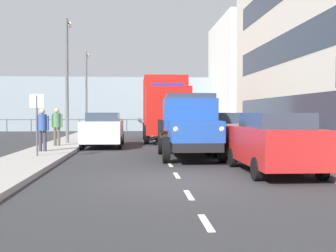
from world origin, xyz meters
The scene contains 17 objects.
ground_plane centered at (0.00, -8.10, 0.00)m, with size 80.00×80.00×0.00m, color #2D2D30.
sidewalk_left centered at (-4.82, -8.10, 0.07)m, with size 2.15×38.11×0.15m, color #9E9993.
sidewalk_right centered at (4.82, -8.10, 0.07)m, with size 2.15×38.11×0.15m, color #9E9993.
road_centreline_markings centered at (0.00, -7.27, 0.00)m, with size 0.12×33.71×0.01m.
building_far_block centered at (-9.38, -26.88, 4.83)m, with size 6.97×10.18×9.65m.
sea_horizon centered at (0.00, -30.16, 2.50)m, with size 80.00×0.80×5.00m, color #84939E.
seawall_railing centered at (0.00, -26.56, 0.92)m, with size 28.08×0.08×1.20m.
truck_vintage_blue centered at (-0.87, -5.30, 1.18)m, with size 2.17×5.64×2.43m.
lorry_cargo_red centered at (-0.57, -15.70, 2.08)m, with size 2.58×8.20×3.87m.
car_red_kerbside_near centered at (-2.79, -1.36, 0.90)m, with size 1.88×4.58×1.72m.
car_grey_kerbside_1 centered at (-2.79, -7.16, 0.90)m, with size 1.88×4.20×1.72m.
car_white_oppositeside_0 centered at (2.79, -11.10, 0.90)m, with size 1.95×4.53×1.72m.
pedestrian_in_dark_coat centered at (4.93, -7.22, 1.18)m, with size 0.53×0.34×1.74m.
pedestrian_couple_b centered at (4.91, -10.26, 1.21)m, with size 0.53×0.34×1.79m.
lamp_post_promenade centered at (4.74, -12.44, 4.00)m, with size 0.32×1.14×6.46m.
lamp_post_far centered at (4.96, -22.92, 3.84)m, with size 0.32×1.14×6.16m.
street_sign centered at (4.72, -5.29, 1.68)m, with size 0.50×0.07×2.25m.
Camera 1 is at (1.07, 10.88, 1.73)m, focal length 46.85 mm.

